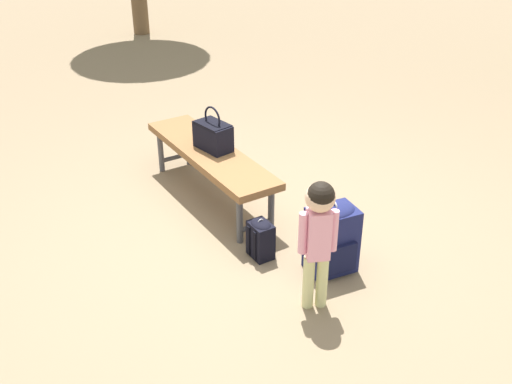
{
  "coord_description": "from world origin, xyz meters",
  "views": [
    {
      "loc": [
        3.44,
        -1.75,
        2.55
      ],
      "look_at": [
        0.07,
        -0.06,
        0.45
      ],
      "focal_mm": 42.39,
      "sensor_mm": 36.0,
      "label": 1
    }
  ],
  "objects_px": {
    "handbag": "(213,135)",
    "backpack_small": "(261,238)",
    "child_standing": "(319,227)",
    "park_bench": "(210,157)",
    "backpack_large": "(332,236)"
  },
  "relations": [
    {
      "from": "child_standing",
      "to": "backpack_large",
      "type": "distance_m",
      "value": 0.54
    },
    {
      "from": "child_standing",
      "to": "backpack_small",
      "type": "xyz_separation_m",
      "value": [
        -0.65,
        -0.06,
        -0.45
      ]
    },
    {
      "from": "handbag",
      "to": "backpack_large",
      "type": "relative_size",
      "value": 0.67
    },
    {
      "from": "backpack_small",
      "to": "child_standing",
      "type": "bearing_deg",
      "value": 5.25
    },
    {
      "from": "park_bench",
      "to": "backpack_small",
      "type": "xyz_separation_m",
      "value": [
        0.94,
        -0.01,
        -0.24
      ]
    },
    {
      "from": "backpack_large",
      "to": "child_standing",
      "type": "bearing_deg",
      "value": -46.45
    },
    {
      "from": "park_bench",
      "to": "child_standing",
      "type": "relative_size",
      "value": 1.8
    },
    {
      "from": "handbag",
      "to": "backpack_small",
      "type": "relative_size",
      "value": 1.16
    },
    {
      "from": "handbag",
      "to": "backpack_large",
      "type": "distance_m",
      "value": 1.39
    },
    {
      "from": "park_bench",
      "to": "backpack_large",
      "type": "xyz_separation_m",
      "value": [
        1.3,
        0.35,
        -0.12
      ]
    },
    {
      "from": "backpack_large",
      "to": "handbag",
      "type": "bearing_deg",
      "value": -166.49
    },
    {
      "from": "child_standing",
      "to": "backpack_large",
      "type": "bearing_deg",
      "value": 133.55
    },
    {
      "from": "child_standing",
      "to": "backpack_small",
      "type": "distance_m",
      "value": 0.79
    },
    {
      "from": "park_bench",
      "to": "backpack_small",
      "type": "distance_m",
      "value": 0.97
    },
    {
      "from": "park_bench",
      "to": "handbag",
      "type": "distance_m",
      "value": 0.19
    }
  ]
}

